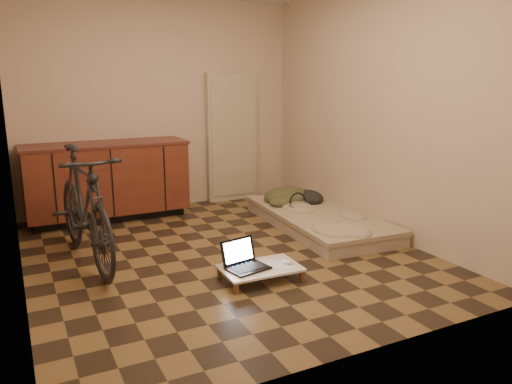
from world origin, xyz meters
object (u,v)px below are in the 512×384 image
laptop (244,262)px  futon (319,219)px  bicycle (84,201)px  lap_desk (260,268)px

laptop → futon: bearing=23.7°
bicycle → laptop: bearing=-47.2°
laptop → lap_desk: bearing=-32.7°
laptop → bicycle: bearing=126.5°
bicycle → futon: size_ratio=0.87×
futon → laptop: 1.71m
bicycle → lap_desk: bearing=-45.5°
bicycle → lap_desk: bicycle is taller
futon → laptop: size_ratio=5.45×
futon → lap_desk: 1.64m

